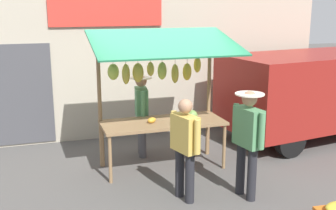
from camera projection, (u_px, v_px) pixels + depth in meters
The scene contains 7 objects.
ground_plane at pixel (163, 167), 7.71m from camera, with size 40.00×40.00×0.00m, color #514F4C.
street_backdrop at pixel (131, 61), 9.33m from camera, with size 9.00×0.30×3.40m.
market_stall at pixel (162, 84), 7.40m from camera, with size 2.50×1.46×2.50m.
vendor_with_sunhat at pixel (141, 109), 8.12m from camera, with size 0.41×0.68×1.60m.
shopper_with_ponytail at pixel (185, 143), 6.24m from camera, with size 0.34×0.66×1.58m.
shopper_in_striped_shirt at pixel (248, 135), 6.31m from camera, with size 0.44×0.71×1.68m.
parked_van at pixel (314, 88), 9.27m from camera, with size 4.62×2.45×1.88m.
Camera 1 is at (2.14, 6.90, 2.93)m, focal length 44.74 mm.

